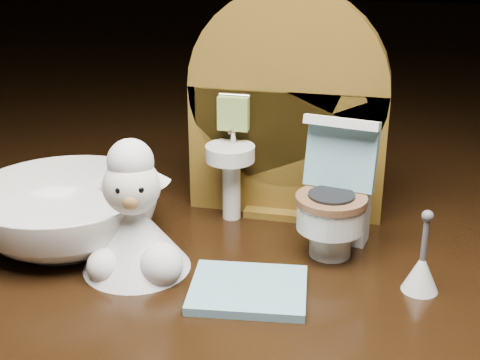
# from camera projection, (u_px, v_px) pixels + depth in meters

# --- Properties ---
(backdrop_panel) EXTENTS (0.13, 0.05, 0.15)m
(backdrop_panel) POSITION_uv_depth(u_px,v_px,m) (285.00, 119.00, 0.43)
(backdrop_panel) COLOR brown
(backdrop_panel) RESTS_ON ground
(toy_toilet) EXTENTS (0.05, 0.06, 0.08)m
(toy_toilet) POSITION_uv_depth(u_px,v_px,m) (336.00, 203.00, 0.40)
(toy_toilet) COLOR white
(toy_toilet) RESTS_ON ground
(bath_mat) EXTENTS (0.07, 0.06, 0.00)m
(bath_mat) POSITION_uv_depth(u_px,v_px,m) (248.00, 290.00, 0.36)
(bath_mat) COLOR #78AFC3
(bath_mat) RESTS_ON ground
(toilet_brush) EXTENTS (0.02, 0.02, 0.05)m
(toilet_brush) POSITION_uv_depth(u_px,v_px,m) (421.00, 270.00, 0.36)
(toilet_brush) COLOR white
(toilet_brush) RESTS_ON ground
(plush_lamb) EXTENTS (0.06, 0.06, 0.08)m
(plush_lamb) POSITION_uv_depth(u_px,v_px,m) (135.00, 226.00, 0.38)
(plush_lamb) COLOR white
(plush_lamb) RESTS_ON ground
(ceramic_bowl) EXTENTS (0.15, 0.15, 0.04)m
(ceramic_bowl) POSITION_uv_depth(u_px,v_px,m) (66.00, 214.00, 0.41)
(ceramic_bowl) COLOR white
(ceramic_bowl) RESTS_ON ground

